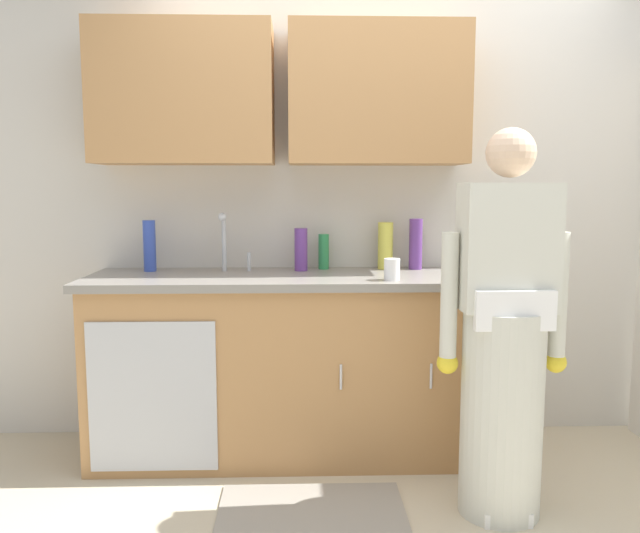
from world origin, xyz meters
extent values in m
plane|color=beige|center=(0.00, 0.00, 0.00)|extent=(9.00, 9.00, 0.00)
cube|color=beige|center=(0.00, 1.05, 1.35)|extent=(4.80, 0.10, 2.70)
cube|color=#B27F4C|center=(-1.04, 0.83, 1.85)|extent=(0.91, 0.34, 0.70)
cube|color=#B27F4C|center=(-0.05, 0.83, 1.85)|extent=(0.91, 0.34, 0.70)
cube|color=#B27F4C|center=(-0.55, 0.70, 0.45)|extent=(1.90, 0.60, 0.90)
cube|color=#B7BABF|center=(-1.15, 0.39, 0.41)|extent=(0.60, 0.01, 0.72)
cylinder|color=silver|center=(-0.27, 0.39, 0.50)|extent=(0.01, 0.01, 0.12)
cylinder|color=silver|center=(0.16, 0.39, 0.50)|extent=(0.01, 0.01, 0.12)
cube|color=gray|center=(-0.55, 0.70, 0.92)|extent=(1.96, 0.66, 0.04)
cube|color=#B7BABF|center=(-0.82, 0.70, 0.92)|extent=(0.50, 0.36, 0.03)
cylinder|color=#B7BABF|center=(-0.86, 0.85, 1.09)|extent=(0.02, 0.02, 0.30)
sphere|color=#B7BABF|center=(-0.86, 0.79, 1.23)|extent=(0.04, 0.04, 0.04)
cylinder|color=#B7BABF|center=(-0.73, 0.85, 0.99)|extent=(0.02, 0.02, 0.10)
cube|color=white|center=(0.39, 0.03, 0.03)|extent=(0.20, 0.26, 0.06)
cylinder|color=beige|center=(0.39, 0.05, 0.44)|extent=(0.34, 0.34, 0.88)
cube|color=beige|center=(0.39, 0.05, 1.14)|extent=(0.38, 0.22, 0.52)
sphere|color=beige|center=(0.39, 0.05, 1.52)|extent=(0.20, 0.20, 0.20)
cube|color=white|center=(0.39, -0.07, 0.90)|extent=(0.32, 0.04, 0.16)
cylinder|color=beige|center=(0.16, 0.07, 0.93)|extent=(0.07, 0.07, 0.55)
sphere|color=yellow|center=(0.16, 0.07, 0.65)|extent=(0.09, 0.09, 0.09)
cylinder|color=beige|center=(0.62, 0.07, 0.93)|extent=(0.07, 0.07, 0.55)
sphere|color=yellow|center=(0.62, 0.07, 0.65)|extent=(0.09, 0.09, 0.09)
cube|color=gray|center=(-0.41, 0.05, 0.01)|extent=(0.80, 0.50, 0.01)
cylinder|color=#334CB2|center=(-1.25, 0.86, 1.07)|extent=(0.07, 0.07, 0.27)
cylinder|color=#66388C|center=(0.17, 0.90, 1.08)|extent=(0.07, 0.07, 0.27)
cylinder|color=#2D8C4C|center=(-0.33, 0.92, 1.04)|extent=(0.06, 0.06, 0.19)
cylinder|color=#D8D14C|center=(0.01, 0.91, 1.07)|extent=(0.08, 0.08, 0.25)
cylinder|color=#66388C|center=(-0.45, 0.85, 1.05)|extent=(0.07, 0.07, 0.23)
cylinder|color=white|center=(-0.02, 0.49, 0.99)|extent=(0.08, 0.08, 0.10)
cube|color=#4CBF4C|center=(0.36, 0.71, 0.96)|extent=(0.11, 0.07, 0.03)
camera|label=1|loc=(-0.45, -2.51, 1.38)|focal=35.75mm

